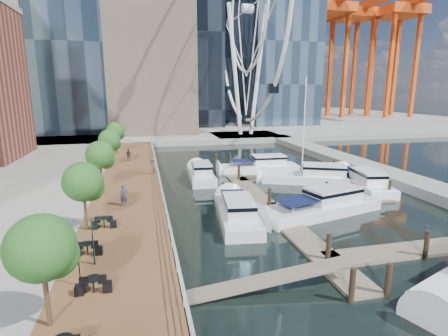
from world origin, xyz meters
The scene contains 18 objects.
ground centered at (0.00, 0.00, 0.00)m, with size 520.00×520.00×0.00m, color black.
boardwalk centered at (-9.00, 15.00, 0.50)m, with size 6.00×60.00×1.00m, color brown.
seawall centered at (-6.00, 15.00, 0.50)m, with size 0.25×60.00×1.00m, color #595954.
land_far centered at (0.00, 102.00, 0.50)m, with size 200.00×114.00×1.00m, color gray.
breakwater centered at (20.00, 20.00, 0.50)m, with size 4.00×60.00×1.00m, color gray.
pier centered at (14.00, 52.00, 0.50)m, with size 14.00×12.00×1.00m, color gray.
railing centered at (-6.10, 15.00, 1.52)m, with size 0.10×60.00×1.05m, color white, non-canonical shape.
floating_docks centered at (7.97, 9.98, 0.49)m, with size 16.00×34.00×2.60m.
ferris_wheel centered at (14.00, 52.00, 25.92)m, with size 5.80×45.60×47.80m.
port_cranes centered at (67.67, 95.67, 20.00)m, with size 40.00×52.00×38.00m.
street_trees centered at (-11.40, 14.00, 4.29)m, with size 2.60×42.60×4.60m.
cafe_tables centered at (-10.40, -2.00, 1.37)m, with size 2.50×13.70×0.74m.
yacht_foreground centered at (6.64, 5.72, 0.00)m, with size 3.20×11.95×2.15m, color silver, non-canonical shape.
pedestrian_near centered at (-9.18, 8.63, 1.87)m, with size 0.64×0.42×1.74m, color #474A5F.
pedestrian_mid centered at (-6.61, 19.21, 1.88)m, with size 0.85×0.67×1.76m, color #7B6155.
pedestrian_far centered at (-9.42, 27.79, 1.78)m, with size 0.91×0.38×1.56m, color #2F313B.
moored_yachts centered at (8.77, 13.21, 0.00)m, with size 19.91×34.39×11.50m.
cafe_seating centered at (-10.12, -4.87, 2.25)m, with size 4.37×13.26×2.72m.
Camera 1 is at (-7.46, -19.37, 10.05)m, focal length 28.00 mm.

